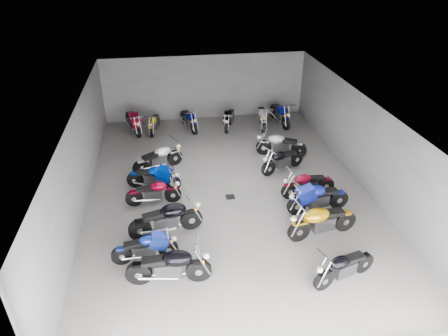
{
  "coord_description": "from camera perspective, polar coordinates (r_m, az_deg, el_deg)",
  "views": [
    {
      "loc": [
        -2.07,
        -12.19,
        8.0
      ],
      "look_at": [
        -0.17,
        -0.12,
        1.0
      ],
      "focal_mm": 32.0,
      "sensor_mm": 36.0,
      "label": 1
    }
  ],
  "objects": [
    {
      "name": "motorcycle_right_e",
      "position": [
        15.84,
        8.32,
        1.17
      ],
      "size": [
        1.92,
        0.96,
        0.9
      ],
      "rotation": [
        0.0,
        0.0,
        1.99
      ],
      "color": "black",
      "rests_on": "ground"
    },
    {
      "name": "motorcycle_back_f",
      "position": [
        20.09,
        8.03,
        7.72
      ],
      "size": [
        0.51,
        2.25,
        0.99
      ],
      "rotation": [
        0.0,
        0.0,
        3.25
      ],
      "color": "black",
      "rests_on": "ground"
    },
    {
      "name": "motorcycle_back_c",
      "position": [
        19.39,
        -5.02,
        6.92
      ],
      "size": [
        0.69,
        2.03,
        0.91
      ],
      "rotation": [
        0.0,
        0.0,
        3.41
      ],
      "color": "black",
      "rests_on": "ground"
    },
    {
      "name": "motorcycle_right_d",
      "position": [
        14.44,
        11.84,
        -2.26
      ],
      "size": [
        2.02,
        0.46,
        0.89
      ],
      "rotation": [
        0.0,
        0.0,
        1.68
      ],
      "color": "black",
      "rests_on": "ground"
    },
    {
      "name": "wall_left",
      "position": [
        14.08,
        -19.91,
        0.83
      ],
      "size": [
        0.1,
        14.0,
        3.2
      ],
      "primitive_type": "cube",
      "color": "gray",
      "rests_on": "ground"
    },
    {
      "name": "wall_right",
      "position": [
        15.48,
        19.22,
        3.63
      ],
      "size": [
        0.1,
        14.0,
        3.2
      ],
      "primitive_type": "cube",
      "color": "gray",
      "rests_on": "ground"
    },
    {
      "name": "motorcycle_back_a",
      "position": [
        19.5,
        -12.86,
        6.53
      ],
      "size": [
        0.83,
        2.16,
        0.98
      ],
      "rotation": [
        0.0,
        0.0,
        3.46
      ],
      "color": "black",
      "rests_on": "ground"
    },
    {
      "name": "motorcycle_right_a",
      "position": [
        11.34,
        16.78,
        -13.35
      ],
      "size": [
        1.94,
        0.76,
        0.88
      ],
      "rotation": [
        0.0,
        0.0,
        1.89
      ],
      "color": "black",
      "rests_on": "ground"
    },
    {
      "name": "motorcycle_left_b",
      "position": [
        11.69,
        -11.13,
        -11.08
      ],
      "size": [
        1.9,
        0.4,
        0.83
      ],
      "rotation": [
        0.0,
        0.0,
        -1.51
      ],
      "color": "black",
      "rests_on": "ground"
    },
    {
      "name": "motorcycle_left_c",
      "position": [
        12.47,
        -8.18,
        -7.21
      ],
      "size": [
        2.31,
        0.61,
        1.02
      ],
      "rotation": [
        0.0,
        0.0,
        -1.4
      ],
      "color": "black",
      "rests_on": "ground"
    },
    {
      "name": "motorcycle_left_a",
      "position": [
        10.89,
        -7.78,
        -13.74
      ],
      "size": [
        2.28,
        0.5,
        1.0
      ],
      "rotation": [
        0.0,
        0.0,
        -1.66
      ],
      "color": "black",
      "rests_on": "ground"
    },
    {
      "name": "motorcycle_left_e",
      "position": [
        14.74,
        -9.97,
        -1.33
      ],
      "size": [
        1.98,
        0.76,
        0.9
      ],
      "rotation": [
        0.0,
        0.0,
        -1.88
      ],
      "color": "black",
      "rests_on": "ground"
    },
    {
      "name": "motorcycle_right_b",
      "position": [
        12.62,
        13.81,
        -7.35
      ],
      "size": [
        2.31,
        0.59,
        1.02
      ],
      "rotation": [
        0.0,
        0.0,
        1.74
      ],
      "color": "black",
      "rests_on": "ground"
    },
    {
      "name": "drain_grate",
      "position": [
        14.31,
        0.9,
        -4.15
      ],
      "size": [
        0.32,
        0.32,
        0.01
      ],
      "primitive_type": "cube",
      "color": "black",
      "rests_on": "ground"
    },
    {
      "name": "motorcycle_back_d",
      "position": [
        19.47,
        0.77,
        7.1
      ],
      "size": [
        0.8,
        1.94,
        0.88
      ],
      "rotation": [
        0.0,
        0.0,
        2.8
      ],
      "color": "black",
      "rests_on": "ground"
    },
    {
      "name": "motorcycle_left_f",
      "position": [
        15.96,
        -9.33,
        1.39
      ],
      "size": [
        1.98,
        1.02,
        0.93
      ],
      "rotation": [
        0.0,
        0.0,
        -1.14
      ],
      "color": "black",
      "rests_on": "ground"
    },
    {
      "name": "motorcycle_back_e",
      "position": [
        19.66,
        5.49,
        7.32
      ],
      "size": [
        0.52,
        2.17,
        0.96
      ],
      "rotation": [
        0.0,
        0.0,
        3.0
      ],
      "color": "black",
      "rests_on": "ground"
    },
    {
      "name": "motorcycle_back_b",
      "position": [
        19.34,
        -9.92,
        6.36
      ],
      "size": [
        0.51,
        1.85,
        0.82
      ],
      "rotation": [
        0.0,
        0.0,
        2.95
      ],
      "color": "black",
      "rests_on": "ground"
    },
    {
      "name": "motorcycle_left_d",
      "position": [
        13.94,
        -9.97,
        -3.43
      ],
      "size": [
        1.92,
        0.38,
        0.85
      ],
      "rotation": [
        0.0,
        0.0,
        -1.55
      ],
      "color": "black",
      "rests_on": "ground"
    },
    {
      "name": "motorcycle_right_f",
      "position": [
        16.97,
        8.1,
        3.32
      ],
      "size": [
        2.08,
        0.78,
        0.94
      ],
      "rotation": [
        0.0,
        0.0,
        1.27
      ],
      "color": "black",
      "rests_on": "ground"
    },
    {
      "name": "ceiling",
      "position": [
        13.26,
        0.64,
        8.67
      ],
      "size": [
        10.0,
        14.0,
        0.04
      ],
      "primitive_type": "cube",
      "color": "black",
      "rests_on": "wall_back"
    },
    {
      "name": "motorcycle_right_c",
      "position": [
        13.69,
        13.22,
        -4.18
      ],
      "size": [
        2.2,
        0.49,
        0.97
      ],
      "rotation": [
        0.0,
        0.0,
        1.67
      ],
      "color": "black",
      "rests_on": "ground"
    },
    {
      "name": "ground",
      "position": [
        14.73,
        0.57,
        -3.1
      ],
      "size": [
        14.0,
        14.0,
        0.0
      ],
      "primitive_type": "plane",
      "color": "gray",
      "rests_on": "ground"
    },
    {
      "name": "wall_back",
      "position": [
        20.33,
        -2.72,
        11.44
      ],
      "size": [
        10.0,
        0.1,
        3.2
      ],
      "primitive_type": "cube",
      "color": "gray",
      "rests_on": "ground"
    }
  ]
}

